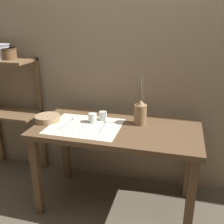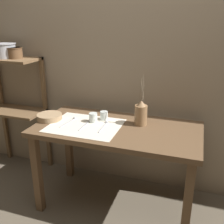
% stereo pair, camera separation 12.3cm
% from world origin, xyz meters
% --- Properties ---
extents(ground_plane, '(12.00, 12.00, 0.00)m').
position_xyz_m(ground_plane, '(0.00, 0.00, 0.00)').
color(ground_plane, brown).
extents(stone_wall_back, '(7.00, 0.06, 2.40)m').
position_xyz_m(stone_wall_back, '(0.00, 0.45, 1.20)').
color(stone_wall_back, gray).
rests_on(stone_wall_back, ground_plane).
extents(wooden_table, '(1.30, 0.67, 0.74)m').
position_xyz_m(wooden_table, '(0.00, 0.00, 0.63)').
color(wooden_table, brown).
rests_on(wooden_table, ground_plane).
extents(wooden_shelf_unit, '(0.58, 0.32, 1.19)m').
position_xyz_m(wooden_shelf_unit, '(-1.17, 0.27, 0.83)').
color(wooden_shelf_unit, brown).
rests_on(wooden_shelf_unit, ground_plane).
extents(linen_cloth, '(0.56, 0.45, 0.00)m').
position_xyz_m(linen_cloth, '(-0.25, -0.06, 0.74)').
color(linen_cloth, beige).
rests_on(linen_cloth, wooden_table).
extents(pitcher_with_flowers, '(0.10, 0.10, 0.40)m').
position_xyz_m(pitcher_with_flowers, '(0.17, 0.10, 0.83)').
color(pitcher_with_flowers, olive).
rests_on(pitcher_with_flowers, wooden_table).
extents(wooden_bowl, '(0.21, 0.21, 0.05)m').
position_xyz_m(wooden_bowl, '(-0.59, -0.03, 0.76)').
color(wooden_bowl, '#9E7F5B').
rests_on(wooden_bowl, wooden_table).
extents(glass_tumbler_near, '(0.07, 0.07, 0.08)m').
position_xyz_m(glass_tumbler_near, '(-0.22, 0.03, 0.78)').
color(glass_tumbler_near, silver).
rests_on(glass_tumbler_near, wooden_table).
extents(glass_tumbler_far, '(0.07, 0.07, 0.07)m').
position_xyz_m(glass_tumbler_far, '(-0.15, 0.11, 0.78)').
color(glass_tumbler_far, silver).
rests_on(glass_tumbler_far, wooden_table).
extents(spoon_inner, '(0.05, 0.22, 0.02)m').
position_xyz_m(spoon_inner, '(-0.40, 0.00, 0.74)').
color(spoon_inner, '#A8A8AD').
rests_on(spoon_inner, wooden_table).
extents(fork_inner, '(0.02, 0.21, 0.00)m').
position_xyz_m(fork_inner, '(-0.25, -0.06, 0.74)').
color(fork_inner, '#A8A8AD').
rests_on(fork_inner, wooden_table).
extents(spoon_outer, '(0.03, 0.22, 0.02)m').
position_xyz_m(spoon_outer, '(-0.10, 0.00, 0.74)').
color(spoon_outer, '#A8A8AD').
rests_on(spoon_outer, wooden_table).
extents(metal_pot_large, '(0.21, 0.21, 0.13)m').
position_xyz_m(metal_pot_large, '(-1.19, 0.24, 1.26)').
color(metal_pot_large, '#A8A8AD').
rests_on(metal_pot_large, wooden_shelf_unit).
extents(metal_pot_small, '(0.14, 0.14, 0.10)m').
position_xyz_m(metal_pot_small, '(-1.07, 0.24, 1.24)').
color(metal_pot_small, brown).
rests_on(metal_pot_small, wooden_shelf_unit).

